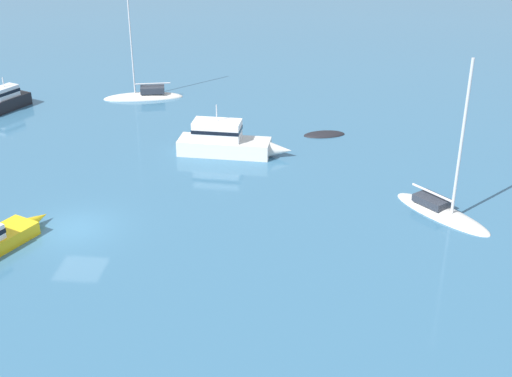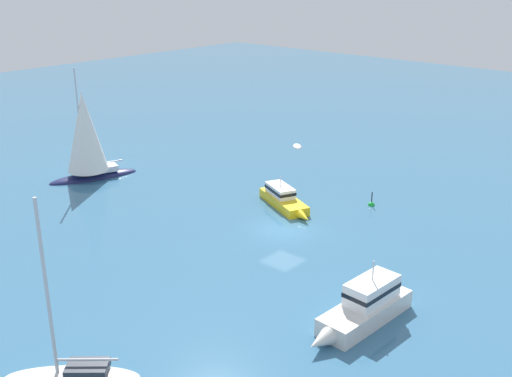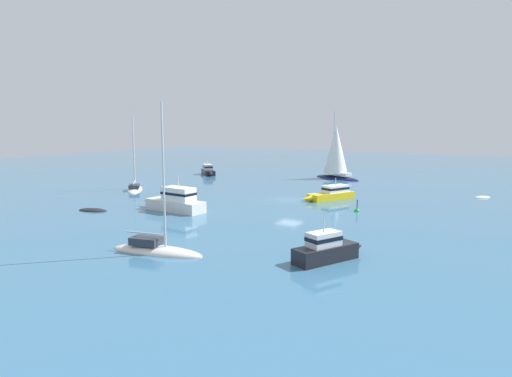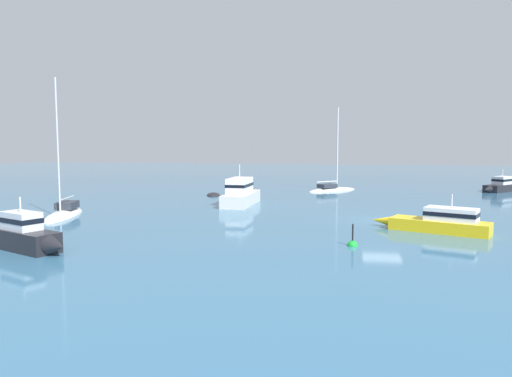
{
  "view_description": "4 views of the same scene",
  "coord_description": "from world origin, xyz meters",
  "views": [
    {
      "loc": [
        -30.52,
        -12.41,
        17.51
      ],
      "look_at": [
        1.54,
        -9.4,
        2.03
      ],
      "focal_mm": 47.96,
      "sensor_mm": 36.0,
      "label": 1
    },
    {
      "loc": [
        25.3,
        -31.36,
        17.78
      ],
      "look_at": [
        -4.12,
        1.71,
        1.64
      ],
      "focal_mm": 43.17,
      "sensor_mm": 36.0,
      "label": 2
    },
    {
      "loc": [
        42.74,
        21.98,
        8.37
      ],
      "look_at": [
        3.18,
        -2.24,
        1.46
      ],
      "focal_mm": 32.04,
      "sensor_mm": 36.0,
      "label": 3
    },
    {
      "loc": [
        3.1,
        32.55,
        5.2
      ],
      "look_at": [
        8.65,
        -0.82,
        1.93
      ],
      "focal_mm": 33.87,
      "sensor_mm": 36.0,
      "label": 4
    }
  ],
  "objects": [
    {
      "name": "channel_buoy",
      "position": [
        2.22,
        8.22,
        0.02
      ],
      "size": [
        0.54,
        0.54,
        1.38
      ],
      "color": "green",
      "rests_on": "ground"
    },
    {
      "name": "motor_cruiser",
      "position": [
        -2.88,
        3.56,
        0.61
      ],
      "size": [
        6.69,
        3.92,
        2.24
      ],
      "rotation": [
        0.0,
        0.0,
        5.86
      ],
      "color": "yellow",
      "rests_on": "ground"
    },
    {
      "name": "ground_plane",
      "position": [
        0.0,
        0.0,
        0.0
      ],
      "size": [
        160.0,
        160.0,
        0.0
      ],
      "primitive_type": "plane",
      "color": "teal"
    },
    {
      "name": "ketch",
      "position": [
        3.5,
        -19.42,
        0.18
      ],
      "size": [
        5.8,
        5.49,
        9.21
      ],
      "rotation": [
        0.0,
        0.0,
        3.88
      ],
      "color": "silver",
      "rests_on": "ground"
    },
    {
      "name": "tender",
      "position": [
        -12.35,
        17.4,
        0.0
      ],
      "size": [
        1.96,
        1.96,
        0.41
      ],
      "rotation": [
        0.0,
        0.0,
        2.36
      ],
      "color": "silver",
      "rests_on": "ground"
    },
    {
      "name": "sloop",
      "position": [
        -19.87,
        -2.69,
        3.57
      ],
      "size": [
        4.56,
        8.06,
        10.23
      ],
      "rotation": [
        0.0,
        0.0,
        4.39
      ],
      "color": "#191E4C",
      "rests_on": "ground"
    },
    {
      "name": "launch",
      "position": [
        10.84,
        -6.54,
        0.91
      ],
      "size": [
        2.3,
        7.55,
        3.37
      ],
      "rotation": [
        0.0,
        0.0,
        4.65
      ],
      "color": "silver",
      "rests_on": "ground"
    }
  ]
}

